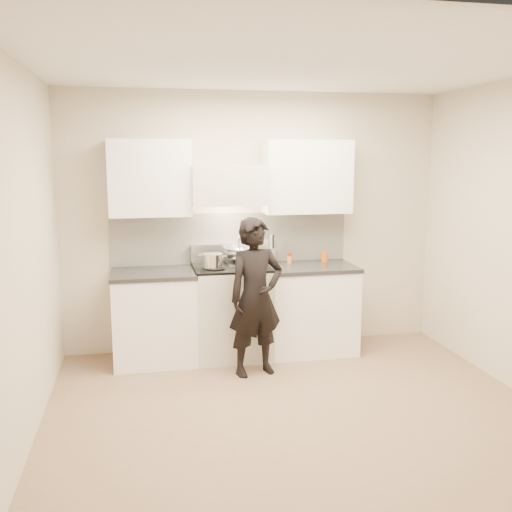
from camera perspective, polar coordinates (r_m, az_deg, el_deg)
The scene contains 11 objects.
ground_plane at distance 4.78m, azimuth 4.10°, elevation -15.31°, with size 4.00×4.00×0.00m, color #85684F.
room_shell at distance 4.69m, azimuth 2.44°, elevation 4.57°, with size 4.04×3.54×2.70m.
stove at distance 5.86m, azimuth -2.44°, elevation -5.51°, with size 0.76×0.65×0.96m.
counter_right at distance 6.05m, azimuth 5.38°, elevation -5.20°, with size 0.92×0.67×0.92m.
counter_left at distance 5.80m, azimuth -10.11°, elevation -5.97°, with size 0.82×0.67×0.92m.
wok at distance 5.90m, azimuth -1.48°, elevation 0.43°, with size 0.38×0.47×0.31m.
stock_pot at distance 5.60m, azimuth -4.32°, elevation -0.45°, with size 0.27×0.27×0.14m.
utensil_crock at distance 6.02m, azimuth 1.57°, elevation 0.17°, with size 0.11×0.11×0.31m.
spice_jar at distance 6.03m, azimuth 3.37°, elevation -0.21°, with size 0.05×0.05×0.11m.
oil_glass at distance 6.14m, azimuth 6.86°, elevation -0.03°, with size 0.07×0.07×0.12m.
person at distance 5.31m, azimuth -0.03°, elevation -4.14°, with size 0.54×0.36×1.49m, color black.
Camera 1 is at (-1.18, -4.16, 2.04)m, focal length 40.00 mm.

